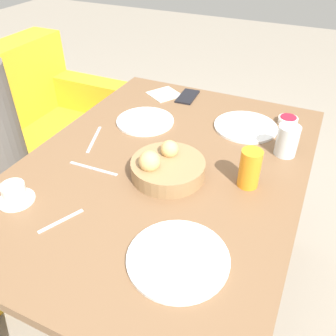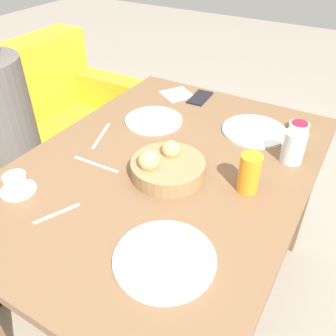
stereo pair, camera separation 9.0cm
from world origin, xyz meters
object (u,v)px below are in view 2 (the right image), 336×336
plate_near_right (254,131)px  plate_near_left (165,259)px  juice_glass (249,173)px  fork_silver (101,136)px  spoon_coffee (57,214)px  bread_basket (167,167)px  water_tumbler (293,147)px  seated_person (6,156)px  plate_far_center (154,120)px  coffee_cup (16,184)px  knife_silver (96,164)px  jam_bowl_berry (299,126)px  couch (26,161)px  cell_phone (200,98)px  napkin (177,94)px

plate_near_right → plate_near_left: bearing=-178.6°
juice_glass → fork_silver: (0.02, 0.60, -0.06)m
spoon_coffee → bread_basket: bearing=-29.6°
water_tumbler → seated_person: bearing=102.8°
juice_glass → fork_silver: 0.60m
plate_near_right → plate_far_center: (-0.13, 0.39, 0.00)m
fork_silver → coffee_cup: bearing=177.9°
knife_silver → water_tumbler: bearing=-57.5°
plate_near_right → coffee_cup: size_ratio=2.30×
plate_far_center → jam_bowl_berry: size_ratio=3.00×
plate_near_left → spoon_coffee: bearing=92.4°
couch → knife_silver: (-0.28, -0.81, 0.45)m
knife_silver → juice_glass: bearing=-74.6°
knife_silver → cell_phone: (0.65, -0.08, 0.00)m
knife_silver → spoon_coffee: bearing=-166.4°
plate_far_center → juice_glass: size_ratio=1.84×
seated_person → plate_near_right: seated_person is taller
plate_near_left → napkin: plate_near_left is taller
fork_silver → napkin: napkin is taller
plate_near_right → knife_silver: plate_near_right is taller
cell_phone → plate_far_center: bearing=166.6°
juice_glass → water_tumbler: 0.24m
couch → cell_phone: 1.06m
napkin → plate_far_center: bearing=-171.4°
juice_glass → spoon_coffee: bearing=131.3°
juice_glass → spoon_coffee: (-0.38, 0.43, -0.06)m
jam_bowl_berry → fork_silver: 0.78m
couch → cell_phone: (0.36, -0.89, 0.45)m
plate_near_right → napkin: (0.14, 0.43, -0.00)m
jam_bowl_berry → water_tumbler: bearing=-173.0°
jam_bowl_berry → cell_phone: bearing=83.3°
water_tumbler → napkin: bearing=66.1°
spoon_coffee → plate_far_center: bearing=4.7°
water_tumbler → cell_phone: size_ratio=0.72×
coffee_cup → jam_bowl_berry: bearing=-38.7°
jam_bowl_berry → fork_silver: jam_bowl_berry is taller
plate_near_right → knife_silver: (-0.49, 0.40, -0.00)m
plate_near_right → fork_silver: size_ratio=1.41×
plate_near_left → cell_phone: plate_near_left is taller
plate_far_center → fork_silver: size_ratio=1.32×
bread_basket → jam_bowl_berry: 0.60m
plate_near_right → knife_silver: size_ratio=1.36×
couch → coffee_cup: bearing=-126.5°
juice_glass → knife_silver: bearing=105.4°
plate_far_center → coffee_cup: (-0.59, 0.13, 0.02)m
couch → coffee_cup: (-0.51, -0.69, 0.48)m
couch → coffee_cup: 0.98m
water_tumbler → couch: bearing=93.3°
couch → coffee_cup: size_ratio=13.02×
couch → juice_glass: bearing=-96.4°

